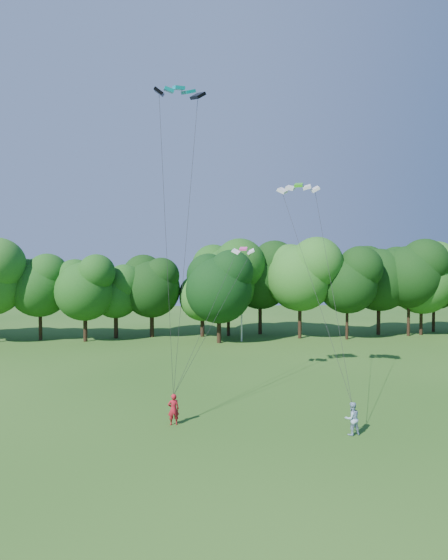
{
  "coord_description": "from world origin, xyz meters",
  "views": [
    {
      "loc": [
        -1.95,
        -20.96,
        9.61
      ],
      "look_at": [
        0.16,
        13.0,
        8.39
      ],
      "focal_mm": 28.0,
      "sensor_mm": 36.0,
      "label": 1
    }
  ],
  "objects": [
    {
      "name": "kite_green",
      "position": [
        5.57,
        11.07,
        15.47
      ],
      "size": [
        3.25,
        2.17,
        0.55
      ],
      "rotation": [
        0.0,
        0.0,
        -0.3
      ],
      "color": "green",
      "rests_on": "ground"
    },
    {
      "name": "ground",
      "position": [
        0.0,
        0.0,
        0.0
      ],
      "size": [
        160.0,
        160.0,
        0.0
      ],
      "primitive_type": "plane",
      "color": "#204D15",
      "rests_on": "ground"
    },
    {
      "name": "utility_pole",
      "position": [
        3.59,
        32.93,
        4.2
      ],
      "size": [
        1.53,
        0.71,
        8.16
      ],
      "rotation": [
        0.0,
        0.0,
        0.4
      ],
      "color": "silver",
      "rests_on": "ground"
    },
    {
      "name": "tree_back_east",
      "position": [
        28.55,
        36.46,
        8.39
      ],
      "size": [
        9.24,
        9.24,
        13.44
      ],
      "color": "black",
      "rests_on": "ground"
    },
    {
      "name": "kite_teal",
      "position": [
        -3.1,
        7.44,
        20.88
      ],
      "size": [
        3.34,
        2.0,
        0.64
      ],
      "rotation": [
        0.0,
        0.0,
        0.21
      ],
      "color": "#05909E",
      "rests_on": "ground"
    },
    {
      "name": "tree_back_center",
      "position": [
        0.72,
        32.03,
        8.09
      ],
      "size": [
        8.91,
        8.91,
        12.96
      ],
      "color": "black",
      "rests_on": "ground"
    },
    {
      "name": "kite_flyer_right",
      "position": [
        6.75,
        2.8,
        0.93
      ],
      "size": [
        1.03,
        0.88,
        1.85
      ],
      "primitive_type": "imported",
      "rotation": [
        0.0,
        0.0,
        3.36
      ],
      "color": "#94B0CD",
      "rests_on": "ground"
    },
    {
      "name": "kite_flyer_left",
      "position": [
        -3.37,
        4.98,
        0.93
      ],
      "size": [
        0.75,
        0.57,
        1.86
      ],
      "primitive_type": "imported",
      "rotation": [
        0.0,
        0.0,
        3.33
      ],
      "color": "#AC1622",
      "rests_on": "ground"
    },
    {
      "name": "kite_pink",
      "position": [
        1.73,
        13.5,
        10.84
      ],
      "size": [
        1.91,
        1.21,
        0.34
      ],
      "rotation": [
        0.0,
        0.0,
        -0.21
      ],
      "color": "#F544A3",
      "rests_on": "ground"
    }
  ]
}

